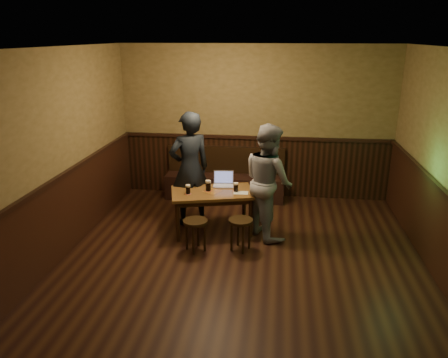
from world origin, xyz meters
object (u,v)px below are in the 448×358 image
person_suit (190,169)px  bench (225,182)px  pint_left (188,189)px  laptop (223,182)px  person_grey (268,181)px  pint_right (236,187)px  stool_right (241,226)px  pub_table (212,197)px  stool_left (195,226)px  pint_mid (208,186)px

person_suit → bench: bearing=-141.1°
pint_left → laptop: bearing=43.9°
laptop → person_grey: bearing=-27.6°
pint_right → stool_right: bearing=-77.5°
pint_right → person_suit: size_ratio=0.08×
stool_right → person_suit: (-0.90, 0.86, 0.54)m
pub_table → stool_left: size_ratio=2.96×
pint_right → person_suit: person_suit is taller
pub_table → stool_left: (-0.14, -0.67, -0.20)m
bench → pint_mid: bearing=-92.4°
stool_left → person_suit: size_ratio=0.25×
stool_right → pint_left: (-0.84, 0.40, 0.36)m
person_suit → pint_right: bearing=128.7°
pint_right → laptop: bearing=130.6°
bench → person_suit: person_suit is taller
pub_table → person_grey: bearing=-15.2°
pint_left → bench: bearing=78.4°
stool_left → pint_mid: (0.08, 0.68, 0.38)m
pub_table → person_suit: size_ratio=0.75×
pint_mid → bench: bearing=87.6°
person_suit → stool_left: bearing=73.0°
laptop → person_grey: size_ratio=0.20×
pub_table → person_grey: person_grey is taller
pint_right → person_suit: 0.83m
stool_left → stool_right: bearing=9.6°
bench → laptop: bearing=-83.7°
pint_left → pint_right: (0.70, 0.19, -0.00)m
pub_table → pint_mid: size_ratio=8.04×
person_suit → person_grey: bearing=134.1°
stool_left → person_grey: bearing=34.1°
bench → pub_table: bench is taller
stool_left → pint_right: size_ratio=3.23×
stool_right → person_suit: 1.36m
pint_right → person_grey: 0.51m
bench → person_suit: bearing=-108.5°
pub_table → laptop: (0.13, 0.30, 0.15)m
pint_mid → person_grey: size_ratio=0.10×
pint_left → pint_right: size_ratio=1.01×
pint_left → pint_mid: size_ratio=0.85×
pub_table → pint_mid: bearing=157.2°
laptop → bench: bearing=91.4°
bench → pint_left: bearing=-101.6°
stool_right → bench: bearing=103.3°
bench → pub_table: size_ratio=1.60×
pint_left → pint_right: pint_left is taller
stool_left → pint_right: (0.50, 0.71, 0.36)m
pint_right → person_suit: (-0.77, 0.26, 0.18)m
stool_right → laptop: laptop is taller
stool_left → pint_right: bearing=54.8°
pint_left → person_suit: (-0.06, 0.45, 0.18)m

